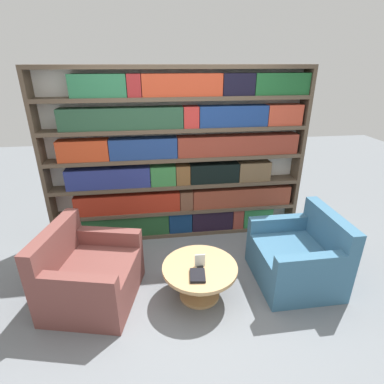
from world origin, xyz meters
name	(u,v)px	position (x,y,z in m)	size (l,w,h in m)	color
ground_plane	(193,305)	(0.00, 0.00, 0.00)	(14.00, 14.00, 0.00)	slate
bookshelf	(180,159)	(0.04, 1.50, 1.14)	(3.48, 0.30, 2.32)	silver
armchair_left	(89,276)	(-1.06, 0.25, 0.29)	(1.04, 1.09, 0.84)	brown
armchair_right	(298,258)	(1.25, 0.25, 0.29)	(0.85, 0.92, 0.84)	#386684
coffee_table	(200,275)	(0.09, 0.13, 0.28)	(0.79, 0.79, 0.39)	tan
table_sign	(200,261)	(0.09, 0.13, 0.45)	(0.11, 0.06, 0.14)	black
stray_book	(198,276)	(0.05, -0.03, 0.40)	(0.17, 0.22, 0.03)	black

